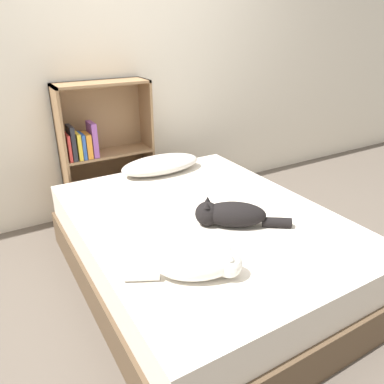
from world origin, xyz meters
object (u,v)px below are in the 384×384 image
Objects in this scene: bed at (203,248)px; cat_dark at (230,214)px; pillow at (161,164)px; bookshelf at (102,150)px; cat_light at (199,264)px.

bed is 3.97× the size of cat_dark.
bed is at bearing -96.84° from pillow.
pillow is at bearing -57.15° from cat_dark.
bed is 0.85m from pillow.
bookshelf is (-0.33, 0.41, 0.06)m from pillow.
cat_light is 1.04× the size of cat_dark.
bed is at bearing -78.77° from bookshelf.
bed is 3.83× the size of cat_light.
bed is 1.70× the size of bookshelf.
cat_light is at bearing -108.95° from pillow.
pillow is at bearing 83.16° from bed.
bookshelf reaches higher than bed.
cat_dark is 0.43× the size of bookshelf.
pillow is 0.97m from cat_dark.
bed is 1.27m from bookshelf.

